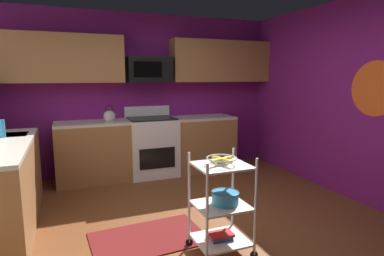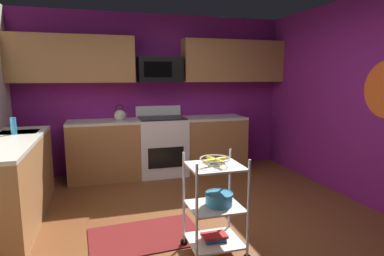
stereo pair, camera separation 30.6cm
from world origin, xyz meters
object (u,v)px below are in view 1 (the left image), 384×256
at_px(kettle, 109,116).
at_px(fruit_bowl, 222,159).
at_px(book_stack, 221,236).
at_px(mixing_bowl_large, 225,198).
at_px(oven_range, 152,146).
at_px(microwave, 149,70).
at_px(rolling_cart, 221,205).
at_px(dish_soap_bottle, 2,129).

bearing_deg(kettle, fruit_bowl, -75.74).
relative_size(book_stack, kettle, 0.85).
height_order(fruit_bowl, mixing_bowl_large, fruit_bowl).
bearing_deg(fruit_bowl, oven_range, 89.69).
relative_size(mixing_bowl_large, kettle, 0.95).
xyz_separation_m(microwave, rolling_cart, (-0.01, -2.63, -1.25)).
distance_m(microwave, dish_soap_bottle, 2.30).
xyz_separation_m(microwave, fruit_bowl, (-0.01, -2.63, -0.82)).
bearing_deg(book_stack, rolling_cart, 90.90).
bearing_deg(microwave, fruit_bowl, -90.29).
distance_m(microwave, mixing_bowl_large, 2.89).
bearing_deg(microwave, mixing_bowl_large, -89.40).
height_order(fruit_bowl, dish_soap_bottle, dish_soap_bottle).
xyz_separation_m(rolling_cart, dish_soap_bottle, (-1.92, 1.61, 0.57)).
bearing_deg(mixing_bowl_large, microwave, 90.60).
bearing_deg(mixing_bowl_large, rolling_cart, 180.00).
height_order(oven_range, book_stack, oven_range).
relative_size(oven_range, rolling_cart, 1.20).
bearing_deg(oven_range, microwave, 90.26).
distance_m(mixing_bowl_large, kettle, 2.66).
distance_m(fruit_bowl, book_stack, 0.72).
bearing_deg(book_stack, microwave, 89.71).
relative_size(oven_range, fruit_bowl, 4.04).
bearing_deg(kettle, rolling_cart, -75.74).
bearing_deg(kettle, mixing_bowl_large, -74.88).
bearing_deg(book_stack, oven_range, 89.69).
relative_size(rolling_cart, book_stack, 4.06).
height_order(rolling_cart, mixing_bowl_large, rolling_cart).
height_order(mixing_bowl_large, kettle, kettle).
height_order(mixing_bowl_large, book_stack, mixing_bowl_large).
bearing_deg(microwave, oven_range, -89.74).
bearing_deg(rolling_cart, microwave, 89.71).
xyz_separation_m(rolling_cart, book_stack, (0.00, -0.00, -0.30)).
xyz_separation_m(oven_range, fruit_bowl, (-0.01, -2.53, 0.40)).
height_order(microwave, book_stack, microwave).
bearing_deg(microwave, book_stack, -90.29).
bearing_deg(fruit_bowl, book_stack, -88.21).
relative_size(mixing_bowl_large, book_stack, 1.12).
bearing_deg(rolling_cart, oven_range, 89.69).
xyz_separation_m(fruit_bowl, dish_soap_bottle, (-1.92, 1.61, 0.14)).
xyz_separation_m(mixing_bowl_large, kettle, (-0.68, 2.53, 0.48)).
xyz_separation_m(book_stack, kettle, (-0.64, 2.53, 0.84)).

